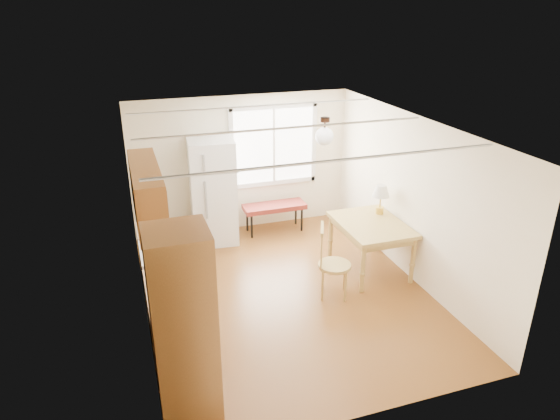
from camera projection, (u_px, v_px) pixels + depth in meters
name	position (u px, v px, depth m)	size (l,w,h in m)	color
room_shell	(287.00, 216.00, 6.90)	(4.60, 5.60, 2.62)	#572F11
kitchen_run	(169.00, 284.00, 6.01)	(0.65, 3.40, 2.20)	brown
window_unit	(274.00, 146.00, 9.13)	(1.64, 0.05, 1.51)	white
pendant_light	(324.00, 135.00, 7.08)	(0.26, 0.26, 0.40)	#321E16
refrigerator	(213.00, 191.00, 8.70)	(0.83, 0.83, 1.86)	white
bench	(274.00, 207.00, 9.21)	(1.15, 0.43, 0.53)	maroon
dining_table	(371.00, 229.00, 7.78)	(0.98, 1.31, 0.81)	#A5843F
chair	(328.00, 257.00, 7.11)	(0.53, 0.53, 1.08)	#A5843F
table_lamp	(381.00, 193.00, 7.95)	(0.28, 0.28, 0.49)	gold
coffee_maker	(173.00, 294.00, 5.48)	(0.18, 0.23, 0.35)	black
kettle	(163.00, 265.00, 6.15)	(0.11, 0.11, 0.21)	red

